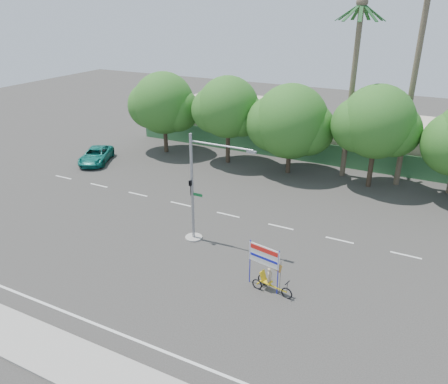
% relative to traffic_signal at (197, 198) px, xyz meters
% --- Properties ---
extents(ground, '(120.00, 120.00, 0.00)m').
position_rel_traffic_signal_xyz_m(ground, '(2.20, -3.98, -2.92)').
color(ground, '#33302D').
rests_on(ground, ground).
extents(sidewalk_near, '(50.00, 2.40, 0.12)m').
position_rel_traffic_signal_xyz_m(sidewalk_near, '(2.20, -11.48, -2.86)').
color(sidewalk_near, gray).
rests_on(sidewalk_near, ground).
extents(fence, '(38.00, 0.08, 2.00)m').
position_rel_traffic_signal_xyz_m(fence, '(2.20, 17.52, -1.92)').
color(fence, '#336B3D').
rests_on(fence, ground).
extents(building_left, '(12.00, 8.00, 4.00)m').
position_rel_traffic_signal_xyz_m(building_left, '(-7.80, 22.02, -0.92)').
color(building_left, beige).
rests_on(building_left, ground).
extents(building_right, '(14.00, 8.00, 3.60)m').
position_rel_traffic_signal_xyz_m(building_right, '(10.20, 22.02, -1.12)').
color(building_right, beige).
rests_on(building_right, ground).
extents(tree_far_left, '(7.14, 6.00, 7.96)m').
position_rel_traffic_signal_xyz_m(tree_far_left, '(-11.85, 14.02, 1.84)').
color(tree_far_left, '#473828').
rests_on(tree_far_left, ground).
extents(tree_left, '(6.66, 5.60, 8.07)m').
position_rel_traffic_signal_xyz_m(tree_left, '(-4.85, 14.02, 2.14)').
color(tree_left, '#473828').
rests_on(tree_left, ground).
extents(tree_center, '(7.62, 6.40, 7.85)m').
position_rel_traffic_signal_xyz_m(tree_center, '(1.14, 14.02, 1.55)').
color(tree_center, '#473828').
rests_on(tree_center, ground).
extents(tree_right, '(6.90, 5.80, 8.36)m').
position_rel_traffic_signal_xyz_m(tree_right, '(8.15, 14.02, 2.32)').
color(tree_right, '#473828').
rests_on(tree_right, ground).
extents(palm_tall, '(3.73, 3.79, 17.45)m').
position_rel_traffic_signal_xyz_m(palm_tall, '(10.20, 15.52, 7.55)').
color(palm_tall, '#70604C').
rests_on(palm_tall, ground).
extents(palm_short, '(3.73, 3.79, 14.45)m').
position_rel_traffic_signal_xyz_m(palm_short, '(5.70, 15.52, 5.94)').
color(palm_short, '#70604C').
rests_on(palm_short, ground).
extents(traffic_signal, '(4.72, 1.10, 7.00)m').
position_rel_traffic_signal_xyz_m(traffic_signal, '(0.00, 0.00, 0.00)').
color(traffic_signal, gray).
rests_on(traffic_signal, ground).
extents(trike_billboard, '(2.67, 0.89, 2.66)m').
position_rel_traffic_signal_xyz_m(trike_billboard, '(5.96, -2.94, -1.85)').
color(trike_billboard, black).
rests_on(trike_billboard, ground).
extents(pickup_truck, '(4.12, 5.47, 1.38)m').
position_rel_traffic_signal_xyz_m(pickup_truck, '(-15.90, 8.34, -2.23)').
color(pickup_truck, '#0F6C5F').
rests_on(pickup_truck, ground).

